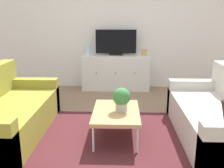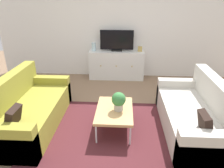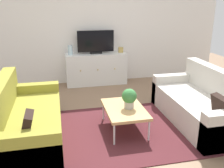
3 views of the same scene
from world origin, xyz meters
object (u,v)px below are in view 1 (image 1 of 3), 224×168
coffee_table (116,113)px  tv_console (116,72)px  couch_right_side (222,118)px  mantel_clock (144,52)px  flat_screen_tv (116,43)px  potted_plant (121,99)px  glass_vase (88,50)px  couch_left_side (2,115)px

coffee_table → tv_console: (-0.06, 2.38, 0.03)m
couch_right_side → mantel_clock: 2.57m
coffee_table → flat_screen_tv: (-0.06, 2.40, 0.67)m
tv_console → couch_right_side: bearing=-59.0°
potted_plant → glass_vase: size_ratio=1.45×
coffee_table → tv_console: tv_console is taller
couch_right_side → glass_vase: glass_vase is taller
couch_left_side → potted_plant: size_ratio=6.16×
coffee_table → mantel_clock: bearing=77.2°
coffee_table → glass_vase: (-0.66, 2.38, 0.51)m
coffee_table → couch_right_side: bearing=0.2°
tv_console → flat_screen_tv: 0.64m
couch_right_side → glass_vase: size_ratio=8.96×
couch_right_side → mantel_clock: (-0.82, 2.37, 0.53)m
coffee_table → tv_console: size_ratio=0.62×
mantel_clock → tv_console: bearing=-180.0°
flat_screen_tv → couch_left_side: bearing=-121.3°
couch_left_side → flat_screen_tv: flat_screen_tv is taller
couch_left_side → glass_vase: 2.59m
mantel_clock → potted_plant: bearing=-101.2°
potted_plant → glass_vase: 2.53m
tv_console → couch_left_side: bearing=-121.5°
coffee_table → potted_plant: size_ratio=2.90×
glass_vase → couch_right_side: bearing=-49.5°
potted_plant → glass_vase: (-0.73, 2.40, 0.31)m
tv_console → flat_screen_tv: (0.00, 0.02, 0.64)m
coffee_table → potted_plant: potted_plant is taller
couch_left_side → mantel_clock: size_ratio=14.74×
flat_screen_tv → glass_vase: (-0.60, -0.02, -0.16)m
potted_plant → tv_console: 2.41m
potted_plant → coffee_table: bearing=165.2°
flat_screen_tv → potted_plant: bearing=-87.0°
coffee_table → glass_vase: 2.52m
potted_plant → mantel_clock: size_ratio=2.39×
couch_left_side → couch_right_side: 2.88m
couch_right_side → glass_vase: bearing=130.5°
couch_right_side → potted_plant: size_ratio=6.16×
couch_right_side → potted_plant: couch_right_side is taller
coffee_table → flat_screen_tv: bearing=91.4°
flat_screen_tv → mantel_clock: 0.64m
potted_plant → glass_vase: glass_vase is taller
tv_console → mantel_clock: (0.60, 0.00, 0.44)m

